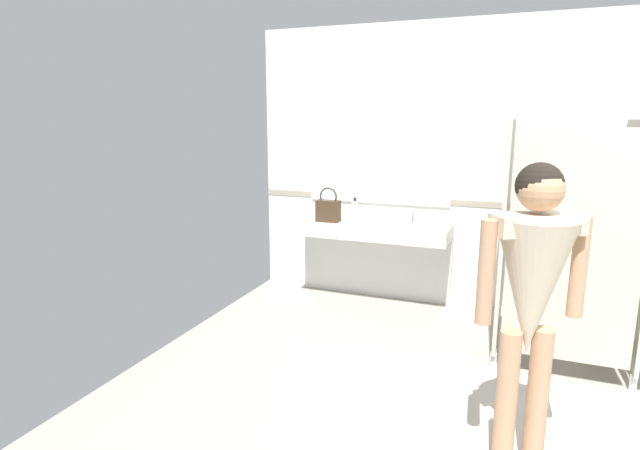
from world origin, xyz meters
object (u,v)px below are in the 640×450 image
at_px(person_standing, 532,285).
at_px(soap_dispenser, 355,209).
at_px(handbag, 328,210).
at_px(paper_cup, 361,219).

height_order(person_standing, soap_dispenser, person_standing).
distance_m(handbag, soap_dispenser, 0.36).
bearing_deg(paper_cup, person_standing, -54.11).
relative_size(handbag, soap_dispenser, 1.65).
bearing_deg(soap_dispenser, person_standing, -54.91).
xyz_separation_m(soap_dispenser, paper_cup, (0.16, -0.29, -0.04)).
distance_m(soap_dispenser, paper_cup, 0.34).
height_order(soap_dispenser, paper_cup, soap_dispenser).
bearing_deg(person_standing, handbag, 131.80).
distance_m(handbag, paper_cup, 0.35).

